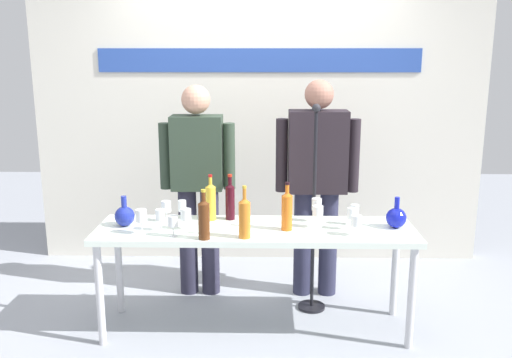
% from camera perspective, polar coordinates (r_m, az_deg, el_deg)
% --- Properties ---
extents(ground_plane, '(10.00, 10.00, 0.00)m').
position_cam_1_polar(ground_plane, '(3.92, -0.05, -15.25)').
color(ground_plane, '#9A9EA8').
extents(back_wall, '(3.95, 0.11, 3.00)m').
position_cam_1_polar(back_wall, '(4.86, 0.32, 8.82)').
color(back_wall, silver).
rests_on(back_wall, ground).
extents(display_table, '(2.10, 0.56, 0.73)m').
position_cam_1_polar(display_table, '(3.66, -0.05, -6.09)').
color(display_table, white).
rests_on(display_table, ground).
extents(decanter_blue_left, '(0.13, 0.13, 0.21)m').
position_cam_1_polar(decanter_blue_left, '(3.76, -13.51, -3.72)').
color(decanter_blue_left, navy).
rests_on(decanter_blue_left, display_table).
extents(decanter_blue_right, '(0.13, 0.13, 0.21)m').
position_cam_1_polar(decanter_blue_right, '(3.73, 14.38, -3.89)').
color(decanter_blue_right, '#131CAF').
rests_on(decanter_blue_right, display_table).
extents(presenter_left, '(0.57, 0.22, 1.63)m').
position_cam_1_polar(presenter_left, '(4.18, -6.08, 0.05)').
color(presenter_left, '#29283B').
rests_on(presenter_left, ground).
extents(presenter_right, '(0.63, 0.22, 1.67)m').
position_cam_1_polar(presenter_right, '(4.15, 6.38, 0.45)').
color(presenter_right, '#292941').
rests_on(presenter_right, ground).
extents(wine_bottle_0, '(0.07, 0.07, 0.32)m').
position_cam_1_polar(wine_bottle_0, '(3.78, -4.73, -2.25)').
color(wine_bottle_0, gold).
rests_on(wine_bottle_0, display_table).
extents(wine_bottle_1, '(0.07, 0.07, 0.33)m').
position_cam_1_polar(wine_bottle_1, '(3.41, -1.20, -3.94)').
color(wine_bottle_1, orange).
rests_on(wine_bottle_1, display_table).
extents(wine_bottle_2, '(0.06, 0.06, 0.32)m').
position_cam_1_polar(wine_bottle_2, '(3.78, -2.71, -2.20)').
color(wine_bottle_2, '#360913').
rests_on(wine_bottle_2, display_table).
extents(wine_bottle_3, '(0.07, 0.07, 0.32)m').
position_cam_1_polar(wine_bottle_3, '(3.40, -5.45, -4.07)').
color(wine_bottle_3, '#532911').
rests_on(wine_bottle_3, display_table).
extents(wine_bottle_4, '(0.07, 0.07, 0.32)m').
position_cam_1_polar(wine_bottle_4, '(3.56, 3.24, -3.21)').
color(wine_bottle_4, orange).
rests_on(wine_bottle_4, display_table).
extents(wine_glass_left_0, '(0.07, 0.07, 0.14)m').
position_cam_1_polar(wine_glass_left_0, '(3.48, -8.63, -4.38)').
color(wine_glass_left_0, white).
rests_on(wine_glass_left_0, display_table).
extents(wine_glass_left_1, '(0.07, 0.07, 0.14)m').
position_cam_1_polar(wine_glass_left_1, '(3.60, -7.31, -3.74)').
color(wine_glass_left_1, white).
rests_on(wine_glass_left_1, display_table).
extents(wine_glass_left_2, '(0.06, 0.06, 0.14)m').
position_cam_1_polar(wine_glass_left_2, '(3.83, -7.69, -2.84)').
color(wine_glass_left_2, white).
rests_on(wine_glass_left_2, display_table).
extents(wine_glass_left_3, '(0.07, 0.07, 0.16)m').
position_cam_1_polar(wine_glass_left_3, '(3.55, -11.85, -3.81)').
color(wine_glass_left_3, white).
rests_on(wine_glass_left_3, display_table).
extents(wine_glass_left_4, '(0.06, 0.06, 0.14)m').
position_cam_1_polar(wine_glass_left_4, '(3.60, -9.93, -3.73)').
color(wine_glass_left_4, white).
rests_on(wine_glass_left_4, display_table).
extents(wine_glass_left_5, '(0.07, 0.07, 0.14)m').
position_cam_1_polar(wine_glass_left_5, '(3.79, -9.32, -2.88)').
color(wine_glass_left_5, white).
rests_on(wine_glass_left_5, display_table).
extents(wine_glass_right_0, '(0.07, 0.07, 0.15)m').
position_cam_1_polar(wine_glass_right_0, '(3.63, 6.45, -3.36)').
color(wine_glass_right_0, white).
rests_on(wine_glass_right_0, display_table).
extents(wine_glass_right_1, '(0.07, 0.07, 0.16)m').
position_cam_1_polar(wine_glass_right_1, '(3.75, 6.32, -2.69)').
color(wine_glass_right_1, white).
rests_on(wine_glass_right_1, display_table).
extents(wine_glass_right_2, '(0.07, 0.07, 0.13)m').
position_cam_1_polar(wine_glass_right_2, '(3.51, 10.40, -4.35)').
color(wine_glass_right_2, white).
rests_on(wine_glass_right_2, display_table).
extents(wine_glass_right_3, '(0.06, 0.06, 0.14)m').
position_cam_1_polar(wine_glass_right_3, '(3.73, 10.23, -3.28)').
color(wine_glass_right_3, white).
rests_on(wine_glass_right_3, display_table).
extents(wine_glass_right_4, '(0.06, 0.06, 0.15)m').
position_cam_1_polar(wine_glass_right_4, '(3.62, 9.91, -3.64)').
color(wine_glass_right_4, white).
rests_on(wine_glass_right_4, display_table).
extents(microphone_stand, '(0.20, 0.20, 1.52)m').
position_cam_1_polar(microphone_stand, '(4.02, 5.95, -6.69)').
color(microphone_stand, black).
rests_on(microphone_stand, ground).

